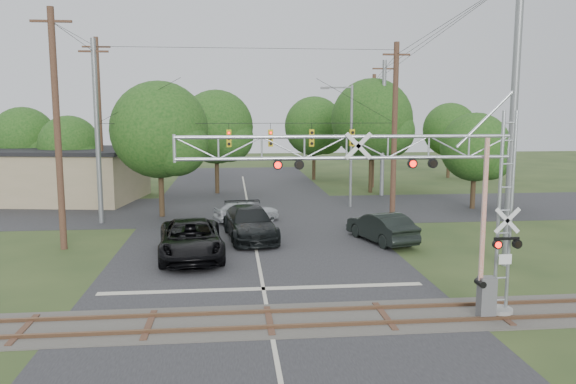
{
  "coord_description": "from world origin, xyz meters",
  "views": [
    {
      "loc": [
        -1.2,
        -16.15,
        7.04
      ],
      "look_at": [
        1.19,
        7.5,
        3.64
      ],
      "focal_mm": 35.0,
      "sensor_mm": 36.0,
      "label": 1
    }
  ],
  "objects": [
    {
      "name": "traffic_signal_span",
      "position": [
        0.91,
        20.0,
        5.68
      ],
      "size": [
        19.34,
        0.36,
        11.5
      ],
      "color": "gray",
      "rests_on": "ground"
    },
    {
      "name": "streetlight",
      "position": [
        7.4,
        24.42,
        5.03
      ],
      "size": [
        2.4,
        0.25,
        8.99
      ],
      "color": "gray",
      "rests_on": "ground"
    },
    {
      "name": "car_dark",
      "position": [
        -0.22,
        14.6,
        0.9
      ],
      "size": [
        3.28,
        6.46,
        1.8
      ],
      "primitive_type": "imported",
      "rotation": [
        0.0,
        0.0,
        0.13
      ],
      "color": "black",
      "rests_on": "ground"
    },
    {
      "name": "commercial_building",
      "position": [
        -17.52,
        30.41,
        2.09
      ],
      "size": [
        19.02,
        11.8,
        4.16
      ],
      "rotation": [
        0.0,
        0.0,
        -0.16
      ],
      "color": "#948763",
      "rests_on": "ground"
    },
    {
      "name": "ground",
      "position": [
        0.0,
        0.0,
        0.0
      ],
      "size": [
        160.0,
        160.0,
        0.0
      ],
      "primitive_type": "plane",
      "color": "#2A3D1C",
      "rests_on": "ground"
    },
    {
      "name": "railroad_track",
      "position": [
        0.0,
        2.0,
        0.03
      ],
      "size": [
        90.0,
        3.2,
        0.17
      ],
      "color": "#44403B",
      "rests_on": "ground"
    },
    {
      "name": "pickup_black",
      "position": [
        -3.21,
        10.82,
        0.9
      ],
      "size": [
        3.57,
        6.74,
        1.81
      ],
      "primitive_type": "imported",
      "rotation": [
        0.0,
        0.0,
        0.09
      ],
      "color": "black",
      "rests_on": "ground"
    },
    {
      "name": "treeline",
      "position": [
        0.52,
        32.37,
        5.5
      ],
      "size": [
        51.97,
        26.06,
        9.92
      ],
      "color": "#392A19",
      "rests_on": "ground"
    },
    {
      "name": "suv_dark",
      "position": [
        6.88,
        13.14,
        0.82
      ],
      "size": [
        3.07,
        5.26,
        1.64
      ],
      "primitive_type": "imported",
      "rotation": [
        0.0,
        0.0,
        3.43
      ],
      "color": "black",
      "rests_on": "ground"
    },
    {
      "name": "utility_poles",
      "position": [
        2.58,
        21.75,
        6.14
      ],
      "size": [
        24.75,
        27.63,
        13.58
      ],
      "color": "#442B1F",
      "rests_on": "ground"
    },
    {
      "name": "road_cross",
      "position": [
        0.0,
        24.0,
        0.01
      ],
      "size": [
        90.0,
        12.0,
        0.02
      ],
      "primitive_type": "cube",
      "color": "#252527",
      "rests_on": "ground"
    },
    {
      "name": "crossing_gantry",
      "position": [
        4.65,
        1.64,
        4.43
      ],
      "size": [
        11.49,
        0.9,
        7.08
      ],
      "color": "gray",
      "rests_on": "ground"
    },
    {
      "name": "sedan_silver",
      "position": [
        -0.27,
        19.52,
        0.72
      ],
      "size": [
        4.53,
        3.1,
        1.43
      ],
      "primitive_type": "imported",
      "rotation": [
        0.0,
        0.0,
        1.94
      ],
      "color": "#B6B9BE",
      "rests_on": "ground"
    },
    {
      "name": "road_main",
      "position": [
        0.0,
        10.0,
        0.01
      ],
      "size": [
        14.0,
        90.0,
        0.02
      ],
      "primitive_type": "cube",
      "color": "#252527",
      "rests_on": "ground"
    }
  ]
}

